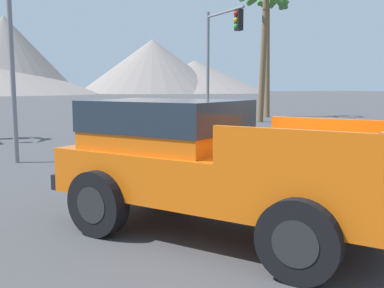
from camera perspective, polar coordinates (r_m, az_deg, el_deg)
The scene contains 10 objects.
ground_plane at distance 7.29m, azimuth 3.18°, elevation -10.07°, with size 320.00×320.00×0.00m, color #424244.
orange_pickup_truck at distance 6.70m, azimuth 1.39°, elevation -1.70°, with size 4.35×5.37×1.97m.
red_convertible_car at distance 9.12m, azimuth 20.01°, elevation -4.41°, with size 4.44×4.30×0.97m.
parked_car_tan at distance 36.07m, azimuth -6.68°, elevation 4.84°, with size 3.50×4.66×1.24m.
parked_car_white at distance 28.49m, azimuth -2.83°, elevation 4.13°, with size 2.86×4.51×1.14m.
traffic_light_main at distance 21.49m, azimuth 3.58°, elevation 12.20°, with size 0.38×3.30×5.78m.
street_lamp_post at distance 13.90m, azimuth -22.24°, elevation 16.44°, with size 0.90×0.24×7.48m.
palm_tree_tall at distance 32.75m, azimuth 9.77°, elevation 15.10°, with size 2.83×2.96×8.91m.
palm_tree_leaning at distance 28.20m, azimuth 9.07°, elevation 15.65°, with size 2.92×2.75×8.38m.
distant_mountain_range at distance 140.44m, azimuth -14.32°, elevation 9.39°, with size 118.75×62.59×21.70m.
Camera 1 is at (-3.41, -6.07, 2.18)m, focal length 42.00 mm.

